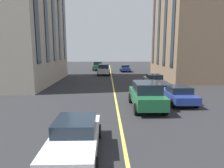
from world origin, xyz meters
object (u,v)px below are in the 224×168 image
at_px(car_blue_far, 125,68).
at_px(car_green_oncoming, 98,66).
at_px(car_silver_parked_a, 104,69).
at_px(car_white_parked_b, 75,136).
at_px(car_green_near, 146,95).
at_px(car_blue_mid, 178,94).
at_px(car_silver_trailing, 154,80).

xyz_separation_m(car_blue_far, car_green_oncoming, (3.21, 5.70, 0.27)).
bearing_deg(car_blue_far, car_silver_parked_a, 143.28).
xyz_separation_m(car_white_parked_b, car_blue_far, (32.77, -4.97, 0.00)).
bearing_deg(car_green_near, car_blue_far, -1.91).
bearing_deg(car_blue_mid, car_blue_far, 4.41).
height_order(car_blue_far, car_silver_trailing, same).
relative_size(car_blue_mid, car_silver_parked_a, 0.94).
xyz_separation_m(car_green_near, car_green_oncoming, (29.71, 4.82, 0.00)).
bearing_deg(car_green_oncoming, car_blue_far, -119.41).
height_order(car_silver_parked_a, car_green_near, same).
bearing_deg(car_silver_parked_a, car_blue_mid, -162.22).
bearing_deg(car_blue_mid, car_silver_trailing, 0.00).
distance_m(car_blue_far, car_green_near, 26.51).
relative_size(car_blue_far, car_green_oncoming, 0.94).
height_order(car_white_parked_b, car_silver_parked_a, car_silver_parked_a).
bearing_deg(car_blue_far, car_green_near, 178.09).
bearing_deg(car_green_oncoming, car_blue_mid, -164.89).
relative_size(car_white_parked_b, car_green_oncoming, 0.94).
bearing_deg(car_green_oncoming, car_white_parked_b, -178.84).
bearing_deg(car_silver_trailing, car_white_parked_b, 156.34).
bearing_deg(car_blue_mid, car_green_oncoming, 15.11).
bearing_deg(car_white_parked_b, car_green_oncoming, 1.16).
distance_m(car_blue_mid, car_blue_far, 25.14).
relative_size(car_silver_trailing, car_green_oncoming, 0.94).
bearing_deg(car_green_near, car_white_parked_b, 146.92).
height_order(car_blue_mid, car_green_near, car_green_near).
bearing_deg(car_silver_parked_a, car_green_oncoming, 9.12).
bearing_deg(car_silver_trailing, car_green_near, 163.46).
height_order(car_blue_mid, car_blue_far, same).
bearing_deg(car_white_parked_b, car_silver_trailing, -23.66).
xyz_separation_m(car_silver_trailing, car_green_oncoming, (20.22, 7.64, 0.27)).
height_order(car_silver_parked_a, car_silver_trailing, car_silver_parked_a).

